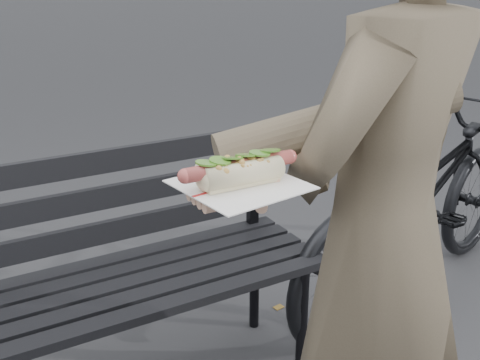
# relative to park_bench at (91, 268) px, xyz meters

# --- Properties ---
(park_bench) EXTENTS (1.50, 0.44, 0.88)m
(park_bench) POSITION_rel_park_bench_xyz_m (0.00, 0.00, 0.00)
(park_bench) COLOR black
(park_bench) RESTS_ON ground
(bicycle) EXTENTS (1.84, 1.01, 0.92)m
(bicycle) POSITION_rel_park_bench_xyz_m (1.47, -0.01, -0.07)
(bicycle) COLOR black
(bicycle) RESTS_ON ground
(person) EXTENTS (0.72, 0.58, 1.71)m
(person) POSITION_rel_park_bench_xyz_m (0.48, -0.80, 0.33)
(person) COLOR brown
(person) RESTS_ON ground
(held_hotdog) EXTENTS (0.64, 0.30, 0.20)m
(held_hotdog) POSITION_rel_park_bench_xyz_m (0.26, -0.82, 0.61)
(held_hotdog) COLOR brown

